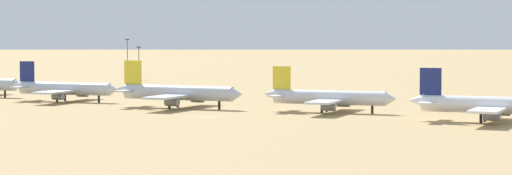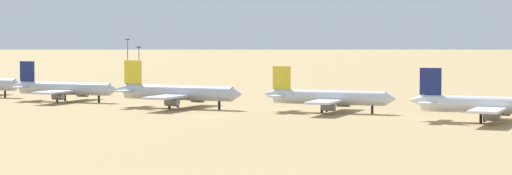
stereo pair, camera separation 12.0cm
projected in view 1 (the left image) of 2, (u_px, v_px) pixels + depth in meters
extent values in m
plane|color=tan|center=(208.00, 117.00, 266.32)|extent=(4000.00, 4000.00, 0.00)
pyramid|color=slate|center=(498.00, 13.00, 1380.85)|extent=(324.89, 269.64, 76.17)
cone|color=silver|center=(19.00, 85.00, 335.22)|extent=(3.37, 4.02, 3.66)
cylinder|color=black|center=(5.00, 94.00, 337.22)|extent=(0.67, 0.67, 2.12)
cylinder|color=silver|center=(65.00, 88.00, 318.72)|extent=(30.13, 8.06, 3.74)
cone|color=silver|center=(114.00, 90.00, 312.91)|extent=(3.29, 3.92, 3.55)
cone|color=silver|center=(18.00, 85.00, 324.49)|extent=(4.16, 3.69, 3.18)
cube|color=navy|center=(27.00, 71.00, 323.10)|extent=(4.88, 1.17, 6.07)
cube|color=silver|center=(34.00, 86.00, 326.85)|extent=(3.89, 6.72, 0.34)
cube|color=silver|center=(20.00, 87.00, 319.88)|extent=(3.89, 6.72, 0.34)
cube|color=silver|center=(68.00, 90.00, 318.42)|extent=(10.65, 30.51, 0.52)
cylinder|color=slate|center=(83.00, 94.00, 324.69)|extent=(3.63, 2.52, 2.06)
cylinder|color=slate|center=(58.00, 96.00, 311.62)|extent=(3.63, 2.52, 2.06)
cylinder|color=black|center=(99.00, 99.00, 314.83)|extent=(0.65, 0.65, 2.06)
cylinder|color=black|center=(65.00, 98.00, 321.48)|extent=(0.65, 0.65, 2.06)
cylinder|color=black|center=(57.00, 99.00, 317.29)|extent=(0.65, 0.65, 2.06)
cylinder|color=silver|center=(178.00, 93.00, 293.55)|extent=(32.75, 7.40, 4.06)
cone|color=silver|center=(237.00, 94.00, 286.54)|extent=(3.43, 4.15, 3.86)
cone|color=silver|center=(122.00, 89.00, 300.52)|extent=(4.40, 3.85, 3.45)
cube|color=yellow|center=(133.00, 72.00, 298.88)|extent=(5.31, 1.05, 6.60)
cube|color=silver|center=(140.00, 89.00, 302.89)|extent=(3.95, 7.21, 0.37)
cube|color=silver|center=(126.00, 91.00, 295.44)|extent=(3.95, 7.21, 0.37)
cube|color=silver|center=(182.00, 95.00, 293.18)|extent=(10.23, 33.04, 0.57)
cylinder|color=slate|center=(198.00, 99.00, 299.84)|extent=(3.87, 2.60, 2.23)
cylinder|color=slate|center=(172.00, 102.00, 285.88)|extent=(3.87, 2.60, 2.23)
cylinder|color=black|center=(219.00, 105.00, 288.83)|extent=(0.71, 0.71, 2.23)
cylinder|color=black|center=(178.00, 103.00, 296.57)|extent=(0.71, 0.71, 2.23)
cylinder|color=black|center=(169.00, 105.00, 292.10)|extent=(0.71, 0.71, 2.23)
cylinder|color=silver|center=(329.00, 97.00, 278.90)|extent=(30.21, 8.48, 3.75)
cone|color=silver|center=(391.00, 99.00, 273.28)|extent=(3.34, 3.96, 3.56)
cone|color=silver|center=(270.00, 94.00, 284.48)|extent=(4.21, 3.74, 3.19)
cube|color=yellow|center=(282.00, 78.00, 283.13)|extent=(4.89, 1.24, 6.09)
cube|color=silver|center=(286.00, 94.00, 286.91)|extent=(3.98, 6.77, 0.34)
cube|color=silver|center=(277.00, 96.00, 279.88)|extent=(3.98, 6.77, 0.34)
cube|color=silver|center=(333.00, 100.00, 278.61)|extent=(11.07, 30.63, 0.52)
cylinder|color=slate|center=(344.00, 103.00, 284.95)|extent=(3.66, 2.57, 2.06)
cylinder|color=slate|center=(329.00, 107.00, 271.77)|extent=(3.66, 2.57, 2.06)
cylinder|color=black|center=(372.00, 110.00, 275.14)|extent=(0.66, 0.66, 2.06)
cylinder|color=black|center=(327.00, 108.00, 281.66)|extent=(0.66, 0.66, 2.06)
cylinder|color=black|center=(322.00, 109.00, 277.44)|extent=(0.66, 0.66, 2.06)
cylinder|color=white|center=(489.00, 105.00, 249.89)|extent=(31.95, 8.18, 3.96)
cone|color=white|center=(416.00, 100.00, 256.20)|extent=(4.38, 3.87, 3.37)
cube|color=navy|center=(431.00, 81.00, 254.69)|extent=(5.17, 1.18, 6.44)
cube|color=white|center=(434.00, 101.00, 258.65)|extent=(4.05, 7.10, 0.36)
cube|color=white|center=(427.00, 103.00, 251.29)|extent=(4.05, 7.10, 0.36)
cube|color=white|center=(494.00, 108.00, 249.56)|extent=(10.93, 32.32, 0.55)
cylinder|color=slate|center=(503.00, 111.00, 256.17)|extent=(3.83, 2.64, 2.18)
cylinder|color=slate|center=(493.00, 116.00, 242.38)|extent=(3.83, 2.64, 2.18)
cylinder|color=black|center=(484.00, 117.00, 252.82)|extent=(0.69, 0.69, 2.18)
cylinder|color=black|center=(481.00, 119.00, 248.41)|extent=(0.69, 0.69, 2.18)
cylinder|color=#59595E|center=(139.00, 64.00, 448.51)|extent=(0.36, 0.36, 13.29)
cube|color=#333333|center=(139.00, 47.00, 448.11)|extent=(1.80, 0.50, 0.50)
cylinder|color=#59595E|center=(127.00, 59.00, 466.38)|extent=(0.36, 0.36, 16.28)
cube|color=#333333|center=(127.00, 39.00, 465.90)|extent=(1.80, 0.50, 0.50)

